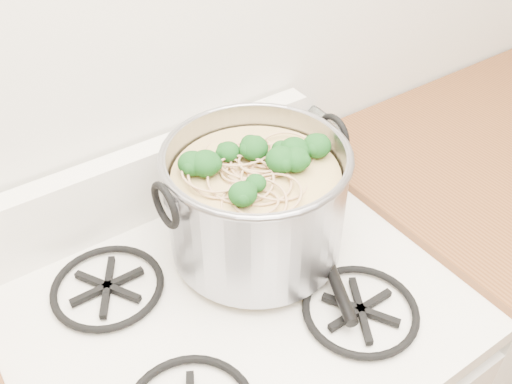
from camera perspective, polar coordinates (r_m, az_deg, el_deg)
name	(u,v)px	position (r m, az deg, el deg)	size (l,w,h in m)	color
counter_right	(486,264)	(1.83, 21.98, -6.71)	(1.00, 0.65, 0.92)	silver
stock_pot	(256,202)	(1.03, 0.00, -1.02)	(0.36, 0.33, 0.22)	#94959C
spatula	(312,220)	(1.14, 5.58, -2.85)	(0.29, 0.31, 0.02)	black
glass_bowl	(287,150)	(1.32, 3.10, 4.18)	(0.10, 0.10, 0.02)	white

